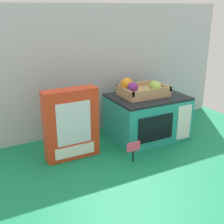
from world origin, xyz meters
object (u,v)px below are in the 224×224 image
object	(u,v)px
food_groups_crate	(141,90)
price_sign	(133,149)
toy_microwave	(147,116)
cookie_set_box	(71,124)

from	to	relation	value
food_groups_crate	price_sign	bearing A→B (deg)	-128.54
toy_microwave	food_groups_crate	xyz separation A→B (m)	(-0.03, 0.02, 0.15)
toy_microwave	food_groups_crate	world-z (taller)	food_groups_crate
food_groups_crate	cookie_set_box	bearing A→B (deg)	-172.47
food_groups_crate	cookie_set_box	world-z (taller)	cookie_set_box
cookie_set_box	price_sign	bearing A→B (deg)	-37.12
toy_microwave	price_sign	bearing A→B (deg)	-135.14
toy_microwave	price_sign	distance (m)	0.31
toy_microwave	cookie_set_box	distance (m)	0.45
food_groups_crate	cookie_set_box	xyz separation A→B (m)	(-0.42, -0.06, -0.10)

